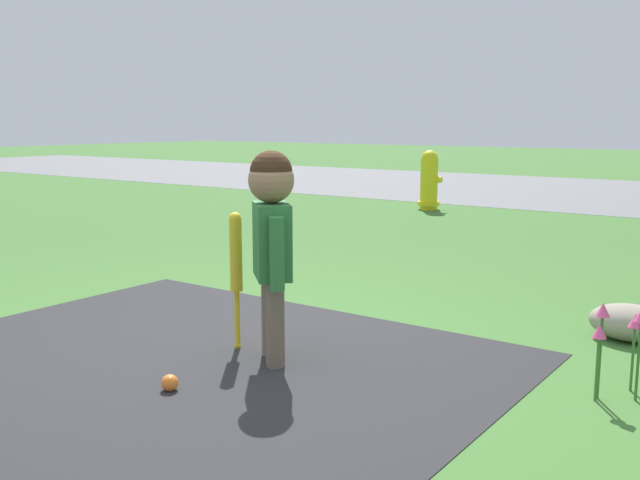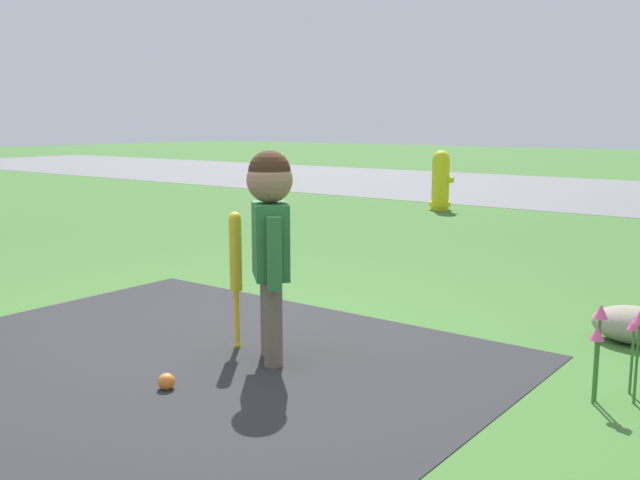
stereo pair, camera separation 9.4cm
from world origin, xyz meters
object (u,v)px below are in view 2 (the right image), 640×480
object	(u,v)px
sports_ball	(166,382)
fire_hydrant	(441,181)
child	(270,226)
baseball_bat	(236,260)

from	to	relation	value
sports_ball	fire_hydrant	size ratio (longest dim) A/B	0.10
child	sports_ball	distance (m)	0.87
child	baseball_bat	bearing A→B (deg)	-145.71
baseball_bat	child	bearing A→B (deg)	-8.76
baseball_bat	sports_ball	size ratio (longest dim) A/B	9.49
child	sports_ball	size ratio (longest dim) A/B	13.70
child	sports_ball	world-z (taller)	child
child	baseball_bat	xyz separation A→B (m)	(-0.28, 0.04, -0.21)
child	fire_hydrant	world-z (taller)	child
baseball_bat	fire_hydrant	world-z (taller)	fire_hydrant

